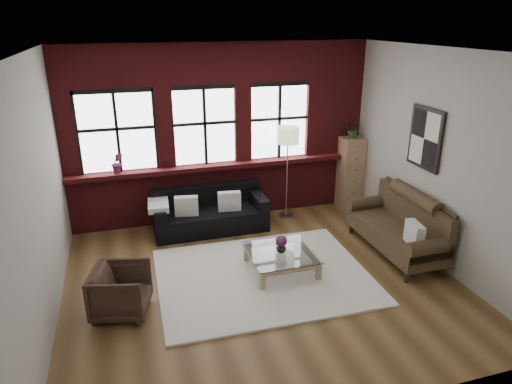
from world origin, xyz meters
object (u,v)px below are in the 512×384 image
object	(u,v)px
dark_sofa	(210,211)
vintage_settee	(396,223)
armchair	(121,291)
floor_lamp	(287,169)
vase	(281,248)
drawer_chest	(350,172)
coffee_table	(281,262)

from	to	relation	value
dark_sofa	vintage_settee	world-z (taller)	vintage_settee
armchair	floor_lamp	distance (m)	3.88
vase	drawer_chest	distance (m)	2.98
armchair	vintage_settee	bearing A→B (deg)	-69.86
vintage_settee	vase	size ratio (longest dim) A/B	12.79
floor_lamp	dark_sofa	bearing A→B (deg)	-173.84
dark_sofa	floor_lamp	size ratio (longest dim) A/B	1.05
vase	drawer_chest	size ratio (longest dim) A/B	0.11
drawer_chest	vintage_settee	bearing A→B (deg)	-96.53
vintage_settee	coffee_table	distance (m)	1.97
armchair	coffee_table	distance (m)	2.35
coffee_table	drawer_chest	world-z (taller)	drawer_chest
vase	floor_lamp	xyz separation A→B (m)	(0.77, 1.88, 0.56)
dark_sofa	drawer_chest	distance (m)	2.93
armchair	floor_lamp	world-z (taller)	floor_lamp
dark_sofa	vase	bearing A→B (deg)	-67.02
drawer_chest	floor_lamp	bearing A→B (deg)	-173.80
armchair	vase	bearing A→B (deg)	-65.85
vintage_settee	armchair	bearing A→B (deg)	-174.48
vintage_settee	armchair	distance (m)	4.27
armchair	vase	world-z (taller)	armchair
dark_sofa	vintage_settee	size ratio (longest dim) A/B	1.03
coffee_table	vase	xyz separation A→B (m)	(0.00, -0.00, 0.24)
armchair	vase	xyz separation A→B (m)	(2.31, 0.39, 0.07)
drawer_chest	floor_lamp	distance (m)	1.42
dark_sofa	coffee_table	bearing A→B (deg)	-67.02
coffee_table	drawer_chest	bearing A→B (deg)	43.22
coffee_table	vase	bearing A→B (deg)	-90.00
vintage_settee	armchair	world-z (taller)	vintage_settee
vintage_settee	coffee_table	bearing A→B (deg)	-179.34
armchair	vase	size ratio (longest dim) A/B	4.60
vintage_settee	floor_lamp	size ratio (longest dim) A/B	1.02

